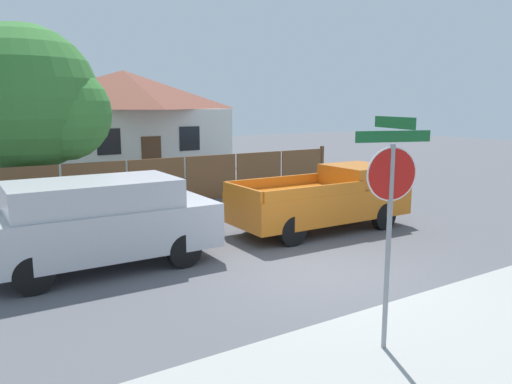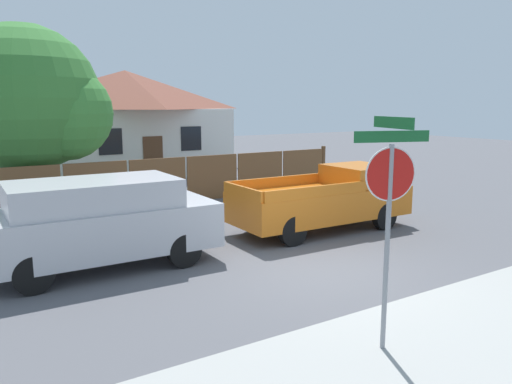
{
  "view_description": "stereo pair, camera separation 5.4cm",
  "coord_description": "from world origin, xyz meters",
  "px_view_note": "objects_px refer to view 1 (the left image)",
  "views": [
    {
      "loc": [
        -6.41,
        -7.61,
        3.36
      ],
      "look_at": [
        -0.98,
        0.87,
        1.6
      ],
      "focal_mm": 35.0,
      "sensor_mm": 36.0,
      "label": 1
    },
    {
      "loc": [
        -6.36,
        -7.64,
        3.36
      ],
      "look_at": [
        -0.98,
        0.87,
        1.6
      ],
      "focal_mm": 35.0,
      "sensor_mm": 36.0,
      "label": 2
    }
  ],
  "objects_px": {
    "house": "(125,120)",
    "stop_sign": "(391,193)",
    "oak_tree": "(32,102)",
    "orange_pickup": "(326,199)",
    "red_suv": "(100,221)"
  },
  "relations": [
    {
      "from": "red_suv",
      "to": "orange_pickup",
      "type": "distance_m",
      "value": 6.1
    },
    {
      "from": "orange_pickup",
      "to": "stop_sign",
      "type": "relative_size",
      "value": 1.56
    },
    {
      "from": "oak_tree",
      "to": "stop_sign",
      "type": "relative_size",
      "value": 1.83
    },
    {
      "from": "red_suv",
      "to": "stop_sign",
      "type": "bearing_deg",
      "value": -66.49
    },
    {
      "from": "house",
      "to": "stop_sign",
      "type": "bearing_deg",
      "value": -98.35
    },
    {
      "from": "house",
      "to": "oak_tree",
      "type": "height_order",
      "value": "oak_tree"
    },
    {
      "from": "orange_pickup",
      "to": "oak_tree",
      "type": "bearing_deg",
      "value": 131.81
    },
    {
      "from": "stop_sign",
      "to": "house",
      "type": "bearing_deg",
      "value": 99.02
    },
    {
      "from": "house",
      "to": "oak_tree",
      "type": "xyz_separation_m",
      "value": [
        -5.3,
        -7.19,
        0.85
      ]
    },
    {
      "from": "house",
      "to": "orange_pickup",
      "type": "xyz_separation_m",
      "value": [
        0.82,
        -14.26,
        -1.76
      ]
    },
    {
      "from": "red_suv",
      "to": "orange_pickup",
      "type": "height_order",
      "value": "red_suv"
    },
    {
      "from": "oak_tree",
      "to": "orange_pickup",
      "type": "xyz_separation_m",
      "value": [
        6.12,
        -7.07,
        -2.61
      ]
    },
    {
      "from": "house",
      "to": "stop_sign",
      "type": "height_order",
      "value": "house"
    },
    {
      "from": "stop_sign",
      "to": "oak_tree",
      "type": "bearing_deg",
      "value": 117.97
    },
    {
      "from": "house",
      "to": "oak_tree",
      "type": "distance_m",
      "value": 8.97
    }
  ]
}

